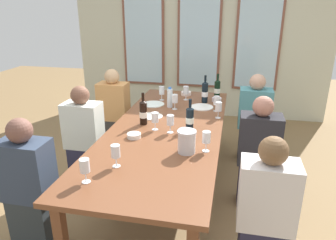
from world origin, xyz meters
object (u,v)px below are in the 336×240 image
at_px(wine_bottle_0, 190,118).
at_px(wine_glass_6, 217,101).
at_px(wine_glass_0, 186,90).
at_px(wine_glass_9, 116,152).
at_px(tasting_bowl_2, 217,100).
at_px(wine_glass_8, 170,120).
at_px(tasting_bowl_3, 134,136).
at_px(wine_glass_3, 85,167).
at_px(dining_table, 166,133).
at_px(seated_person_4, 30,188).
at_px(wine_glass_4, 175,99).
at_px(white_plate_0, 153,104).
at_px(wine_glass_2, 162,91).
at_px(seated_person_5, 265,215).
at_px(white_plate_2, 152,116).
at_px(wine_bottle_1, 143,112).
at_px(tasting_bowl_1, 185,132).
at_px(wine_bottle_2, 217,89).
at_px(seated_person_3, 258,155).
at_px(water_bottle, 170,98).
at_px(metal_pitcher, 187,141).
at_px(wine_glass_7, 219,107).
at_px(white_plate_1, 202,107).
at_px(seated_person_1, 254,121).
at_px(wine_bottle_3, 205,92).
at_px(seated_person_2, 84,140).
at_px(tasting_bowl_0, 186,93).
at_px(wine_glass_1, 206,138).

xyz_separation_m(wine_bottle_0, wine_glass_6, (0.22, 0.60, 0.01)).
distance_m(wine_glass_0, wine_glass_9, 1.82).
xyz_separation_m(tasting_bowl_2, wine_glass_8, (-0.36, -1.10, 0.10)).
xyz_separation_m(tasting_bowl_3, wine_glass_3, (-0.09, -0.79, 0.10)).
bearing_deg(dining_table, tasting_bowl_3, -128.34).
height_order(wine_glass_3, wine_glass_6, same).
bearing_deg(seated_person_4, wine_glass_4, 60.52).
height_order(white_plate_0, wine_glass_2, wine_glass_2).
bearing_deg(wine_glass_8, wine_glass_6, 62.22).
bearing_deg(seated_person_5, white_plate_2, 132.96).
xyz_separation_m(wine_bottle_0, wine_glass_8, (-0.16, -0.12, 0.01)).
xyz_separation_m(wine_bottle_1, tasting_bowl_1, (0.45, -0.18, -0.10)).
relative_size(wine_bottle_0, wine_glass_0, 1.73).
xyz_separation_m(wine_glass_8, seated_person_4, (-0.95, -0.84, -0.34)).
xyz_separation_m(wine_bottle_2, wine_glass_9, (-0.62, -1.97, 0.00)).
xyz_separation_m(seated_person_3, seated_person_5, (0.00, -0.92, 0.00)).
xyz_separation_m(tasting_bowl_1, water_bottle, (-0.30, 0.77, 0.09)).
xyz_separation_m(white_plate_0, metal_pitcher, (0.59, -1.19, 0.09)).
distance_m(white_plate_2, seated_person_3, 1.16).
bearing_deg(wine_glass_7, water_bottle, 155.83).
bearing_deg(water_bottle, wine_bottle_1, -103.99).
bearing_deg(wine_bottle_1, wine_glass_4, 67.61).
relative_size(white_plate_1, wine_glass_7, 1.54).
bearing_deg(wine_bottle_2, white_plate_2, -126.58).
bearing_deg(seated_person_1, tasting_bowl_2, 176.15).
xyz_separation_m(wine_bottle_1, seated_person_1, (1.13, 0.90, -0.34)).
distance_m(white_plate_0, wine_glass_3, 1.79).
distance_m(wine_bottle_3, wine_glass_8, 1.04).
distance_m(metal_pitcher, seated_person_2, 1.31).
bearing_deg(water_bottle, wine_glass_9, -94.01).
bearing_deg(wine_glass_8, tasting_bowl_3, -148.16).
bearing_deg(wine_glass_4, seated_person_5, -58.50).
xyz_separation_m(wine_bottle_2, wine_glass_6, (0.03, -0.53, 0.00)).
xyz_separation_m(tasting_bowl_1, wine_glass_4, (-0.23, 0.71, 0.09)).
distance_m(tasting_bowl_0, wine_glass_8, 1.31).
relative_size(white_plate_0, seated_person_2, 0.24).
xyz_separation_m(wine_glass_1, seated_person_4, (-1.32, -0.51, -0.33)).
bearing_deg(seated_person_1, wine_glass_4, -157.81).
bearing_deg(seated_person_5, wine_glass_1, 134.14).
height_order(tasting_bowl_0, tasting_bowl_2, tasting_bowl_2).
relative_size(wine_glass_4, seated_person_3, 0.16).
bearing_deg(wine_bottle_1, dining_table, -11.78).
bearing_deg(wine_glass_0, metal_pitcher, -80.89).
height_order(seated_person_2, seated_person_4, same).
relative_size(wine_bottle_2, tasting_bowl_0, 2.33).
relative_size(wine_glass_3, wine_glass_8, 1.00).
bearing_deg(wine_bottle_2, tasting_bowl_1, -99.56).
height_order(tasting_bowl_3, wine_glass_0, wine_glass_0).
relative_size(wine_glass_7, wine_glass_8, 1.00).
distance_m(dining_table, wine_bottle_2, 1.23).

